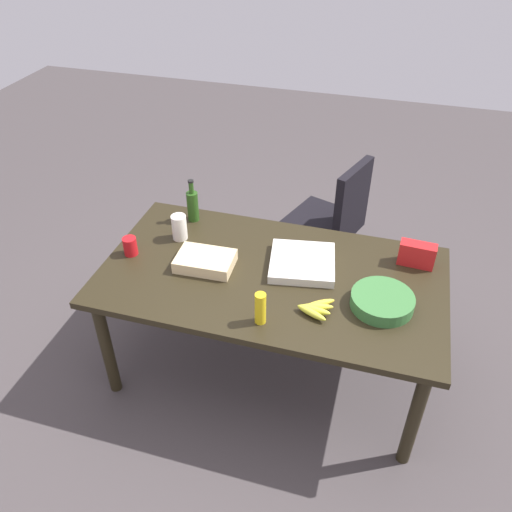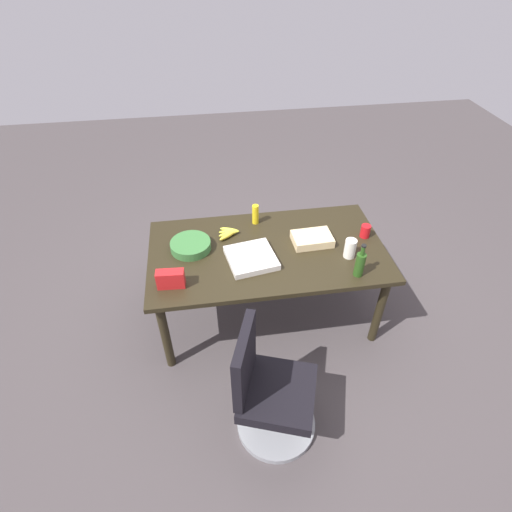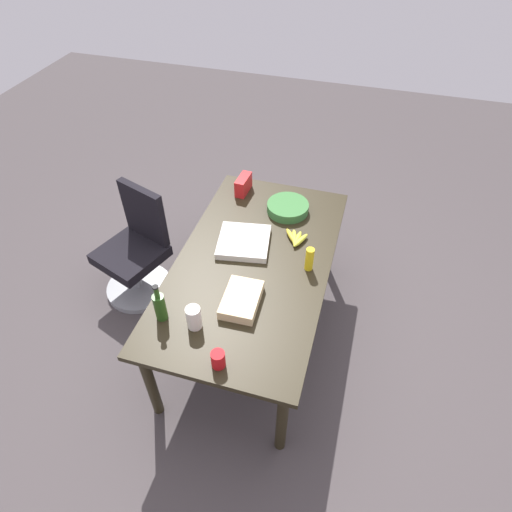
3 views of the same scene
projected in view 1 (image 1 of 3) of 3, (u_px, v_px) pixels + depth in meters
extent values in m
plane|color=#463F40|center=(270.00, 365.00, 3.35)|extent=(10.00, 10.00, 0.00)
cube|color=black|center=(272.00, 277.00, 2.91)|extent=(1.91, 1.05, 0.04)
cylinder|color=black|center=(107.00, 347.00, 3.00)|extent=(0.07, 0.07, 0.72)
cylinder|color=black|center=(414.00, 418.00, 2.61)|extent=(0.07, 0.07, 0.72)
cylinder|color=black|center=(168.00, 259.00, 3.66)|extent=(0.07, 0.07, 0.72)
cylinder|color=black|center=(420.00, 305.00, 3.28)|extent=(0.07, 0.07, 0.72)
cylinder|color=gray|center=(318.00, 265.00, 4.14)|extent=(0.56, 0.56, 0.05)
cylinder|color=gray|center=(320.00, 244.00, 4.01)|extent=(0.06, 0.06, 0.38)
cube|color=black|center=(322.00, 224.00, 3.90)|extent=(0.61, 0.61, 0.09)
cube|color=black|center=(352.00, 199.00, 3.62)|extent=(0.20, 0.43, 0.49)
cube|color=beige|center=(205.00, 261.00, 2.93)|extent=(0.33, 0.23, 0.07)
cube|color=silver|center=(302.00, 263.00, 2.94)|extent=(0.41, 0.41, 0.05)
cylinder|color=#254B17|center=(193.00, 206.00, 3.28)|extent=(0.09, 0.09, 0.20)
cylinder|color=#254B17|center=(191.00, 188.00, 3.20)|extent=(0.04, 0.04, 0.08)
cylinder|color=black|center=(191.00, 181.00, 3.17)|extent=(0.05, 0.05, 0.01)
ellipsoid|color=#D4D73B|center=(311.00, 313.00, 2.61)|extent=(0.17, 0.10, 0.04)
ellipsoid|color=yellow|center=(314.00, 310.00, 2.63)|extent=(0.17, 0.05, 0.04)
ellipsoid|color=gold|center=(317.00, 307.00, 2.65)|extent=(0.17, 0.08, 0.04)
ellipsoid|color=yellow|center=(319.00, 304.00, 2.66)|extent=(0.16, 0.13, 0.04)
cylinder|color=red|center=(130.00, 246.00, 3.01)|extent=(0.09, 0.09, 0.11)
cylinder|color=yellow|center=(260.00, 308.00, 2.54)|extent=(0.06, 0.06, 0.18)
cylinder|color=#377037|center=(382.00, 301.00, 2.66)|extent=(0.41, 0.41, 0.07)
cylinder|color=white|center=(179.00, 227.00, 3.13)|extent=(0.11, 0.11, 0.16)
cube|color=red|center=(417.00, 254.00, 2.92)|extent=(0.20, 0.09, 0.14)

